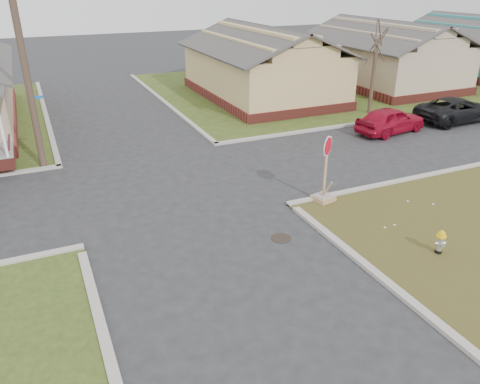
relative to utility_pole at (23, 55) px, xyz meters
name	(u,v)px	position (x,y,z in m)	size (l,w,h in m)	color
ground	(210,246)	(4.20, -8.90, -4.66)	(120.00, 120.00, 0.00)	#28282A
verge_far_right	(388,78)	(26.20, 9.10, -4.64)	(37.00, 19.00, 0.05)	#314317
curbs	(164,185)	(4.20, -3.90, -4.66)	(80.00, 40.00, 0.12)	#ACA69C
manhole	(281,238)	(6.40, -9.40, -4.66)	(0.64, 0.64, 0.01)	black
side_house_yellow	(262,64)	(14.20, 7.60, -2.47)	(7.60, 11.60, 4.70)	maroon
side_house_tan	(384,55)	(24.20, 7.60, -2.47)	(7.60, 11.60, 4.70)	maroon
utility_pole	(23,55)	(0.00, 0.00, 0.00)	(1.80, 0.28, 9.00)	#3C2D22
tree_mid_right	(373,77)	(18.20, 1.30, -2.51)	(0.22, 0.22, 4.20)	#3C2D22
fire_hydrant	(440,241)	(10.18, -12.09, -4.20)	(0.28, 0.28, 0.74)	black
stop_sign	(324,187)	(9.06, -7.70, -4.08)	(0.70, 0.68, 2.45)	#A07D56
red_sedan	(391,120)	(16.77, -2.16, -3.98)	(1.61, 4.01, 1.37)	maroon
dark_pickup	(457,109)	(21.61, -1.99, -3.99)	(2.23, 4.84, 1.34)	black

